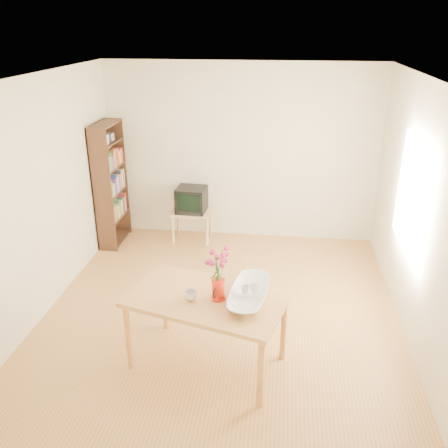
# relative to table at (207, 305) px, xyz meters

# --- Properties ---
(room) EXTENTS (4.50, 4.50, 4.50)m
(room) POSITION_rel_table_xyz_m (0.05, 0.84, 0.63)
(room) COLOR #A9753B
(room) RESTS_ON ground
(table) EXTENTS (1.60, 1.17, 0.75)m
(table) POSITION_rel_table_xyz_m (0.00, 0.00, 0.00)
(table) COLOR #BE8041
(table) RESTS_ON ground
(tv_stand) EXTENTS (0.60, 0.45, 0.46)m
(tv_stand) POSITION_rel_table_xyz_m (-0.68, 2.81, -0.28)
(tv_stand) COLOR tan
(tv_stand) RESTS_ON ground
(bookshelf) EXTENTS (0.28, 0.70, 1.80)m
(bookshelf) POSITION_rel_table_xyz_m (-1.83, 2.59, 0.17)
(bookshelf) COLOR #311C10
(bookshelf) RESTS_ON ground
(pitcher) EXTENTS (0.14, 0.21, 0.21)m
(pitcher) POSITION_rel_table_xyz_m (0.11, -0.01, 0.17)
(pitcher) COLOR red
(pitcher) RESTS_ON table
(flowers) EXTENTS (0.23, 0.23, 0.33)m
(flowers) POSITION_rel_table_xyz_m (0.11, -0.01, 0.44)
(flowers) COLOR #D2316C
(flowers) RESTS_ON pitcher
(mug) EXTENTS (0.15, 0.15, 0.09)m
(mug) POSITION_rel_table_xyz_m (-0.13, -0.06, 0.12)
(mug) COLOR white
(mug) RESTS_ON table
(bowl) EXTENTS (0.56, 0.56, 0.47)m
(bowl) POSITION_rel_table_xyz_m (0.39, 0.06, 0.32)
(bowl) COLOR white
(bowl) RESTS_ON table
(teacup_a) EXTENTS (0.09, 0.09, 0.06)m
(teacup_a) POSITION_rel_table_xyz_m (0.35, 0.06, 0.27)
(teacup_a) COLOR white
(teacup_a) RESTS_ON bowl
(teacup_b) EXTENTS (0.08, 0.08, 0.06)m
(teacup_b) POSITION_rel_table_xyz_m (0.43, 0.08, 0.27)
(teacup_b) COLOR white
(teacup_b) RESTS_ON bowl
(television) EXTENTS (0.45, 0.42, 0.37)m
(television) POSITION_rel_table_xyz_m (-0.68, 2.82, -0.02)
(television) COLOR black
(television) RESTS_ON tv_stand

